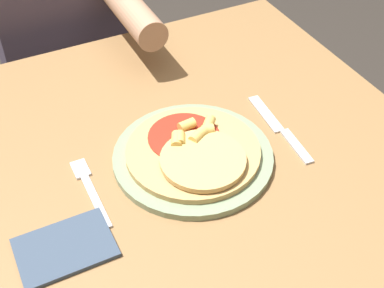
{
  "coord_description": "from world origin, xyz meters",
  "views": [
    {
      "loc": [
        -0.32,
        -0.67,
        1.45
      ],
      "look_at": [
        -0.0,
        -0.02,
        0.79
      ],
      "focal_mm": 50.0,
      "sensor_mm": 36.0,
      "label": 1
    }
  ],
  "objects_px": {
    "plate": "(192,157)",
    "fork": "(89,188)",
    "knife": "(280,129)",
    "person_diner": "(65,34)",
    "pizza": "(194,151)",
    "dining_table": "(188,195)"
  },
  "relations": [
    {
      "from": "fork",
      "to": "knife",
      "type": "xyz_separation_m",
      "value": [
        0.39,
        -0.02,
        -0.0
      ]
    },
    {
      "from": "dining_table",
      "to": "fork",
      "type": "xyz_separation_m",
      "value": [
        -0.2,
        -0.01,
        0.13
      ]
    },
    {
      "from": "knife",
      "to": "plate",
      "type": "bearing_deg",
      "value": 179.29
    },
    {
      "from": "plate",
      "to": "knife",
      "type": "bearing_deg",
      "value": -0.71
    },
    {
      "from": "pizza",
      "to": "plate",
      "type": "bearing_deg",
      "value": 106.95
    },
    {
      "from": "knife",
      "to": "person_diner",
      "type": "height_order",
      "value": "person_diner"
    },
    {
      "from": "pizza",
      "to": "knife",
      "type": "height_order",
      "value": "pizza"
    },
    {
      "from": "pizza",
      "to": "knife",
      "type": "relative_size",
      "value": 1.13
    },
    {
      "from": "dining_table",
      "to": "person_diner",
      "type": "relative_size",
      "value": 0.8
    },
    {
      "from": "fork",
      "to": "person_diner",
      "type": "xyz_separation_m",
      "value": [
        0.14,
        0.66,
        -0.08
      ]
    },
    {
      "from": "plate",
      "to": "person_diner",
      "type": "relative_size",
      "value": 0.26
    },
    {
      "from": "dining_table",
      "to": "pizza",
      "type": "distance_m",
      "value": 0.15
    },
    {
      "from": "plate",
      "to": "pizza",
      "type": "xyz_separation_m",
      "value": [
        0.0,
        -0.0,
        0.02
      ]
    },
    {
      "from": "plate",
      "to": "fork",
      "type": "bearing_deg",
      "value": 175.57
    },
    {
      "from": "pizza",
      "to": "knife",
      "type": "xyz_separation_m",
      "value": [
        0.19,
        0.0,
        -0.02
      ]
    },
    {
      "from": "dining_table",
      "to": "knife",
      "type": "bearing_deg",
      "value": -7.71
    },
    {
      "from": "knife",
      "to": "pizza",
      "type": "bearing_deg",
      "value": -179.42
    },
    {
      "from": "pizza",
      "to": "person_diner",
      "type": "xyz_separation_m",
      "value": [
        -0.06,
        0.68,
        -0.11
      ]
    },
    {
      "from": "pizza",
      "to": "person_diner",
      "type": "relative_size",
      "value": 0.22
    },
    {
      "from": "plate",
      "to": "person_diner",
      "type": "bearing_deg",
      "value": 94.73
    },
    {
      "from": "plate",
      "to": "pizza",
      "type": "bearing_deg",
      "value": -73.05
    },
    {
      "from": "plate",
      "to": "fork",
      "type": "distance_m",
      "value": 0.2
    }
  ]
}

